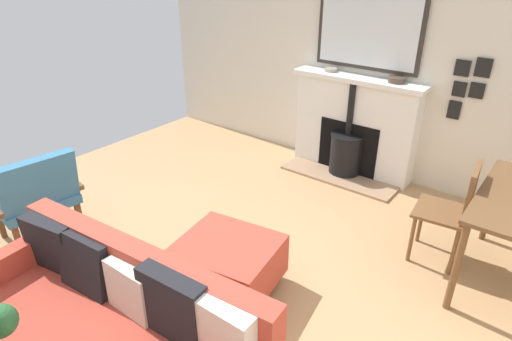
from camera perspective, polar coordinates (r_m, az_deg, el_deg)
ground_plane at (r=3.42m, az=-10.24°, el=-15.45°), size 5.66×5.54×0.01m
wall_left at (r=4.94m, az=13.97°, el=15.75°), size 0.12×5.54×2.78m
fireplace at (r=4.96m, az=12.66°, el=5.11°), size 0.60×1.47×1.11m
mirror_over_mantel at (r=4.80m, az=14.71°, el=17.89°), size 0.04×1.15×0.86m
mantel_bowl_near at (r=4.95m, az=9.88°, el=13.04°), size 0.14×0.14×0.04m
mantel_bowl_far at (r=4.66m, az=18.12°, el=11.39°), size 0.17×0.17×0.06m
sofa at (r=2.72m, az=-18.91°, el=-19.89°), size 1.01×1.95×0.80m
ottoman at (r=3.24m, az=-3.68°, el=-11.90°), size 0.72×0.79×0.41m
armchair_accent at (r=4.04m, az=-27.10°, el=-2.78°), size 0.74×0.67×0.86m
dining_chair_near_fireplace at (r=3.69m, az=24.86°, el=-4.37°), size 0.44×0.44×0.88m
photo_gallery_row at (r=4.58m, az=26.22°, el=10.16°), size 0.02×0.31×0.61m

